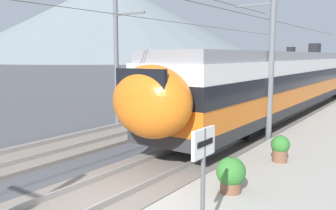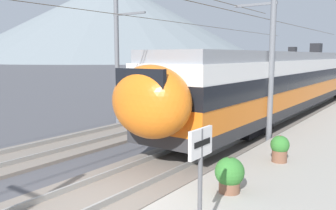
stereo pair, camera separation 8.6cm
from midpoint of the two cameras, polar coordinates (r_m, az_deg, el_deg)
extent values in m
cube|color=slate|center=(9.30, -13.63, -15.07)|extent=(120.00, 3.00, 0.12)
cube|color=gray|center=(8.75, -10.47, -15.49)|extent=(120.00, 0.07, 0.16)
cube|color=gray|center=(9.77, -16.49, -13.15)|extent=(120.00, 0.07, 0.16)
cube|color=#2D2D30|center=(24.87, 20.07, 1.18)|extent=(29.88, 2.96, 0.45)
cube|color=orange|center=(24.81, 20.14, 2.67)|extent=(29.88, 2.96, 0.85)
cube|color=black|center=(24.75, 20.23, 4.51)|extent=(29.88, 3.00, 0.75)
cube|color=silver|center=(24.73, 20.30, 6.13)|extent=(29.88, 2.96, 0.65)
cube|color=gray|center=(24.72, 20.37, 7.40)|extent=(29.58, 2.76, 0.45)
cube|color=black|center=(16.29, 11.15, -3.41)|extent=(2.80, 2.37, 0.42)
cube|color=black|center=(33.89, 24.26, 1.91)|extent=(2.80, 2.37, 0.42)
ellipsoid|color=orange|center=(10.70, -2.55, 0.51)|extent=(1.80, 2.73, 2.25)
cube|color=black|center=(10.27, -4.29, 2.56)|extent=(0.16, 1.78, 1.19)
cube|color=black|center=(29.07, 22.79, 8.43)|extent=(0.90, 0.70, 0.70)
cube|color=#2D2D30|center=(37.09, 17.66, 3.38)|extent=(24.03, 2.83, 0.45)
cube|color=red|center=(37.05, 17.70, 4.38)|extent=(24.03, 2.83, 0.85)
cube|color=black|center=(37.01, 17.75, 5.62)|extent=(24.03, 2.87, 0.75)
cube|color=white|center=(37.00, 17.80, 6.70)|extent=(24.03, 2.83, 0.65)
cube|color=gray|center=(36.99, 17.84, 7.55)|extent=(23.73, 2.63, 0.45)
cube|color=black|center=(30.16, 13.23, 1.74)|extent=(2.80, 2.27, 0.42)
cube|color=black|center=(44.26, 20.63, 3.37)|extent=(2.80, 2.27, 0.42)
ellipsoid|color=red|center=(25.37, 8.93, 4.75)|extent=(1.80, 2.61, 2.25)
cube|color=black|center=(24.90, 8.43, 5.68)|extent=(0.16, 1.70, 1.19)
cube|color=black|center=(40.44, 19.45, 8.30)|extent=(0.90, 0.70, 0.70)
cylinder|color=slate|center=(15.19, 16.56, 8.94)|extent=(0.24, 0.24, 8.01)
cube|color=slate|center=(15.59, 14.02, 15.39)|extent=(0.10, 1.86, 0.10)
cylinder|color=#473823|center=(15.87, 11.29, 14.43)|extent=(40.51, 0.02, 0.02)
cylinder|color=slate|center=(19.10, -8.10, 8.54)|extent=(0.24, 0.24, 7.75)
cube|color=slate|center=(18.60, -6.14, 14.39)|extent=(0.10, 2.10, 0.10)
cylinder|color=#473823|center=(17.99, -3.92, 13.84)|extent=(40.51, 0.02, 0.02)
cylinder|color=#59595B|center=(6.35, 5.57, -13.07)|extent=(0.08, 0.08, 2.10)
cube|color=silver|center=(6.11, 5.67, -6.06)|extent=(0.70, 0.06, 0.50)
cube|color=black|center=(6.10, 5.95, -6.10)|extent=(0.52, 0.01, 0.10)
cylinder|color=brown|center=(11.81, 17.68, -7.82)|extent=(0.47, 0.47, 0.37)
sphere|color=#33752D|center=(11.72, 17.75, -6.11)|extent=(0.59, 0.59, 0.59)
sphere|color=red|center=(11.69, 17.78, -5.48)|extent=(0.32, 0.32, 0.32)
cylinder|color=brown|center=(9.03, 10.09, -12.74)|extent=(0.51, 0.51, 0.30)
sphere|color=#33752D|center=(8.91, 10.15, -10.52)|extent=(0.73, 0.73, 0.73)
sphere|color=#DB5193|center=(8.86, 10.18, -9.52)|extent=(0.40, 0.40, 0.40)
cone|color=slate|center=(236.78, -8.76, 13.20)|extent=(191.36, 191.36, 50.95)
camera|label=1|loc=(0.04, -89.83, 0.02)|focal=37.91mm
camera|label=2|loc=(0.04, 90.17, -0.02)|focal=37.91mm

